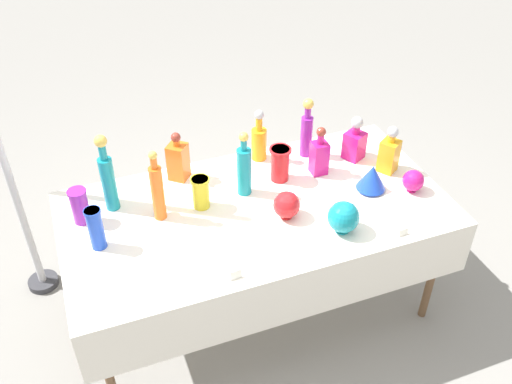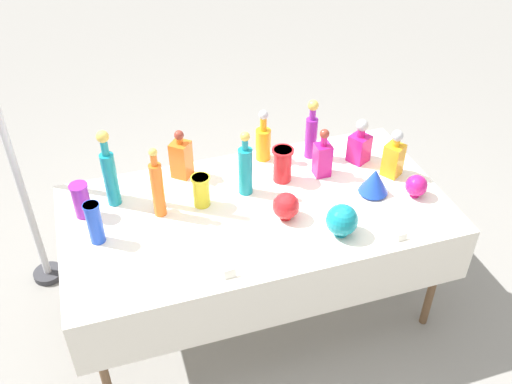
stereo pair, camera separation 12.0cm
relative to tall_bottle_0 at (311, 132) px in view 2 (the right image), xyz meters
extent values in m
plane|color=gray|center=(-0.44, -0.35, -0.92)|extent=(40.00, 40.00, 0.00)
cube|color=white|center=(-0.44, -0.35, -0.18)|extent=(1.97, 1.01, 0.03)
cube|color=white|center=(-0.44, -0.86, -0.32)|extent=(1.97, 0.01, 0.32)
cylinder|color=brown|center=(-1.33, -0.76, -0.56)|extent=(0.04, 0.04, 0.73)
cylinder|color=brown|center=(0.45, -0.76, -0.56)|extent=(0.04, 0.04, 0.73)
cylinder|color=brown|center=(-1.33, 0.05, -0.56)|extent=(0.04, 0.04, 0.73)
cylinder|color=brown|center=(0.45, 0.05, -0.56)|extent=(0.04, 0.04, 0.73)
cylinder|color=purple|center=(0.00, 0.00, -0.04)|extent=(0.07, 0.07, 0.24)
cylinder|color=purple|center=(0.00, 0.00, 0.11)|extent=(0.04, 0.04, 0.07)
sphere|color=gold|center=(0.00, 0.00, 0.17)|extent=(0.06, 0.06, 0.06)
cylinder|color=teal|center=(-1.13, -0.10, -0.01)|extent=(0.07, 0.07, 0.30)
cylinder|color=teal|center=(-1.13, -0.10, 0.18)|extent=(0.04, 0.04, 0.09)
sphere|color=gold|center=(-1.13, -0.10, 0.24)|extent=(0.06, 0.06, 0.06)
cylinder|color=orange|center=(-0.27, 0.06, -0.07)|extent=(0.09, 0.09, 0.19)
cylinder|color=orange|center=(-0.27, 0.06, 0.07)|extent=(0.04, 0.04, 0.08)
sphere|color=#B2B2B7|center=(-0.27, 0.06, 0.12)|extent=(0.05, 0.05, 0.05)
cylinder|color=orange|center=(-0.91, -0.26, -0.01)|extent=(0.06, 0.06, 0.30)
cylinder|color=orange|center=(-0.91, -0.26, 0.17)|extent=(0.03, 0.03, 0.06)
sphere|color=gold|center=(-0.91, -0.26, 0.21)|extent=(0.04, 0.04, 0.04)
cylinder|color=teal|center=(-0.45, -0.21, -0.03)|extent=(0.07, 0.07, 0.27)
cylinder|color=teal|center=(-0.45, -0.21, 0.14)|extent=(0.03, 0.03, 0.06)
sphere|color=gold|center=(-0.45, -0.21, 0.18)|extent=(0.05, 0.05, 0.05)
cube|color=orange|center=(-0.74, 0.04, -0.06)|extent=(0.13, 0.13, 0.21)
cylinder|color=orange|center=(-0.74, 0.04, 0.06)|extent=(0.04, 0.04, 0.03)
sphere|color=maroon|center=(-0.74, 0.04, 0.10)|extent=(0.05, 0.05, 0.05)
cube|color=#C61972|center=(0.24, -0.13, -0.08)|extent=(0.14, 0.14, 0.16)
cylinder|color=#C61972|center=(0.24, -0.13, 0.02)|extent=(0.04, 0.04, 0.05)
sphere|color=#B2B2B7|center=(0.24, -0.13, 0.07)|extent=(0.07, 0.07, 0.07)
cube|color=#C61972|center=(-0.01, -0.19, -0.07)|extent=(0.08, 0.08, 0.19)
cylinder|color=#C61972|center=(-0.01, -0.19, 0.05)|extent=(0.04, 0.04, 0.06)
sphere|color=maroon|center=(-0.01, -0.19, 0.10)|extent=(0.05, 0.05, 0.05)
cube|color=orange|center=(0.36, -0.30, -0.07)|extent=(0.13, 0.13, 0.19)
cylinder|color=orange|center=(0.36, -0.30, 0.05)|extent=(0.04, 0.04, 0.04)
sphere|color=#B2B2B7|center=(0.36, -0.30, 0.09)|extent=(0.06, 0.06, 0.06)
cylinder|color=blue|center=(-1.24, -0.36, -0.05)|extent=(0.07, 0.07, 0.22)
cylinder|color=blue|center=(-1.24, -0.36, 0.05)|extent=(0.08, 0.08, 0.01)
cylinder|color=purple|center=(-1.28, -0.15, -0.07)|extent=(0.09, 0.09, 0.19)
cylinder|color=purple|center=(-1.28, -0.15, 0.02)|extent=(0.09, 0.09, 0.01)
cylinder|color=red|center=(-0.23, -0.17, -0.07)|extent=(0.10, 0.10, 0.20)
cylinder|color=red|center=(-0.23, -0.17, 0.03)|extent=(0.12, 0.12, 0.01)
cylinder|color=yellow|center=(-0.70, -0.25, -0.08)|extent=(0.09, 0.09, 0.17)
cylinder|color=yellow|center=(-0.70, -0.25, 0.00)|extent=(0.10, 0.10, 0.01)
cylinder|color=blue|center=(0.19, -0.43, -0.16)|extent=(0.07, 0.07, 0.01)
cone|color=blue|center=(0.19, -0.43, -0.08)|extent=(0.16, 0.16, 0.14)
cylinder|color=#C61972|center=(0.39, -0.51, -0.16)|extent=(0.05, 0.05, 0.01)
sphere|color=#C61972|center=(0.39, -0.51, -0.10)|extent=(0.11, 0.11, 0.11)
cylinder|color=teal|center=(-0.11, -0.67, -0.16)|extent=(0.07, 0.07, 0.01)
sphere|color=teal|center=(-0.11, -0.67, -0.08)|extent=(0.16, 0.16, 0.16)
cylinder|color=red|center=(-0.32, -0.48, -0.16)|extent=(0.06, 0.06, 0.01)
sphere|color=red|center=(-0.32, -0.48, -0.09)|extent=(0.14, 0.14, 0.14)
cube|color=white|center=(0.15, -0.80, -0.15)|extent=(0.05, 0.02, 0.03)
cube|color=white|center=(-0.70, -0.79, -0.14)|extent=(0.06, 0.02, 0.04)
cube|color=tan|center=(-0.33, 0.54, -0.78)|extent=(0.58, 0.52, 0.28)
cube|color=tan|center=(-0.33, 0.65, -0.60)|extent=(0.43, 0.21, 0.09)
cylinder|color=#333338|center=(-1.61, 0.27, -0.90)|extent=(0.18, 0.18, 0.04)
camera|label=1|loc=(-1.24, -2.47, 1.69)|focal=40.00mm
camera|label=2|loc=(-1.13, -2.51, 1.69)|focal=40.00mm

